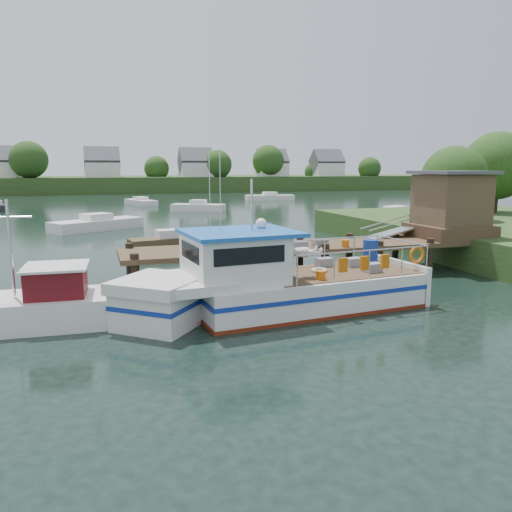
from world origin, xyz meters
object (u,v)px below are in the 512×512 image
object	(u,v)px
lobster_boat	(272,285)
moored_d	(141,202)
moored_a	(97,224)
work_boat	(30,307)
moored_rowboat	(167,243)
dock	(404,221)
moored_b	(198,207)
moored_c	(396,213)
moored_far	(270,197)

from	to	relation	value
lobster_boat	moored_d	distance (m)	49.83
moored_a	moored_d	xyz separation A→B (m)	(5.49, 25.50, -0.09)
moored_a	moored_d	world-z (taller)	moored_a
moored_a	work_boat	bearing A→B (deg)	-106.34
moored_rowboat	moored_a	world-z (taller)	moored_a
dock	moored_d	world-z (taller)	dock
moored_rowboat	moored_d	distance (m)	36.77
moored_b	moored_d	world-z (taller)	moored_b
dock	moored_d	distance (m)	45.88
moored_b	moored_c	xyz separation A→B (m)	(16.61, -11.79, -0.07)
dock	work_boat	world-z (taller)	dock
dock	moored_c	distance (m)	25.67
work_boat	moored_d	xyz separation A→B (m)	(7.55, 48.97, -0.22)
work_boat	moored_d	distance (m)	49.55
moored_d	moored_rowboat	bearing A→B (deg)	-80.92
moored_rowboat	moored_b	world-z (taller)	moored_b
moored_far	moored_c	bearing A→B (deg)	-92.39
moored_d	dock	bearing A→B (deg)	-68.45
moored_b	moored_c	size ratio (longest dim) A/B	0.83
moored_far	moored_b	xyz separation A→B (m)	(-13.56, -15.48, 0.03)
work_boat	moored_rowboat	bearing A→B (deg)	68.03
lobster_boat	moored_far	world-z (taller)	lobster_boat
moored_a	moored_rowboat	bearing A→B (deg)	-83.18
dock	moored_rowboat	size ratio (longest dim) A/B	3.81
dock	moored_c	world-z (taller)	dock
moored_c	moored_rowboat	bearing A→B (deg)	-155.55
moored_rowboat	moored_b	xyz separation A→B (m)	(6.78, 24.82, 0.01)
dock	moored_b	distance (m)	33.45
moored_rowboat	moored_d	bearing A→B (deg)	107.35
work_boat	moored_far	xyz separation A→B (m)	(26.08, 52.55, -0.16)
lobster_boat	work_boat	bearing A→B (deg)	168.02
lobster_boat	moored_c	size ratio (longest dim) A/B	1.52
work_boat	moored_b	size ratio (longest dim) A/B	1.21
dock	moored_rowboat	xyz separation A→B (m)	(-9.49, 8.47, -1.79)
moored_c	lobster_boat	bearing A→B (deg)	-134.59
moored_d	work_boat	bearing A→B (deg)	-86.86
moored_a	dock	bearing A→B (deg)	-67.56
moored_a	moored_c	world-z (taller)	moored_a
dock	moored_a	size ratio (longest dim) A/B	2.37
dock	moored_b	world-z (taller)	dock
work_boat	dock	bearing A→B (deg)	17.06
lobster_boat	dock	bearing A→B (deg)	24.91
dock	lobster_boat	distance (m)	9.31
moored_b	moored_d	size ratio (longest dim) A/B	0.93
moored_rowboat	moored_c	xyz separation A→B (m)	(23.39, 13.03, -0.06)
dock	lobster_boat	world-z (taller)	lobster_boat
moored_rowboat	moored_d	world-z (taller)	moored_rowboat
moored_rowboat	moored_c	world-z (taller)	moored_rowboat
lobster_boat	moored_a	world-z (taller)	lobster_boat
lobster_boat	moored_rowboat	size ratio (longest dim) A/B	2.46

